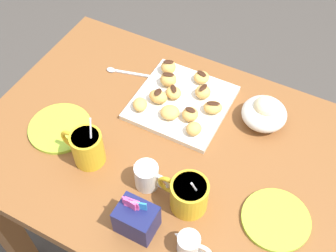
# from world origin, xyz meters

# --- Properties ---
(ground_plane) EXTENTS (8.00, 8.00, 0.00)m
(ground_plane) POSITION_xyz_m (0.00, 0.00, 0.00)
(ground_plane) COLOR #423D38
(dining_table) EXTENTS (1.00, 0.72, 0.74)m
(dining_table) POSITION_xyz_m (0.00, 0.00, 0.59)
(dining_table) COLOR brown
(dining_table) RESTS_ON ground_plane
(pastry_plate_square) EXTENTS (0.26, 0.26, 0.02)m
(pastry_plate_square) POSITION_xyz_m (0.02, -0.15, 0.75)
(pastry_plate_square) COLOR silver
(pastry_plate_square) RESTS_ON dining_table
(coffee_mug_mustard_left) EXTENTS (0.13, 0.09, 0.13)m
(coffee_mug_mustard_left) POSITION_xyz_m (-0.14, 0.13, 0.79)
(coffee_mug_mustard_left) COLOR gold
(coffee_mug_mustard_left) RESTS_ON dining_table
(coffee_mug_mustard_right) EXTENTS (0.12, 0.08, 0.15)m
(coffee_mug_mustard_right) POSITION_xyz_m (0.15, 0.13, 0.80)
(coffee_mug_mustard_right) COLOR gold
(coffee_mug_mustard_right) RESTS_ON dining_table
(cream_pitcher_white) EXTENTS (0.10, 0.06, 0.07)m
(cream_pitcher_white) POSITION_xyz_m (-0.03, 0.13, 0.78)
(cream_pitcher_white) COLOR silver
(cream_pitcher_white) RESTS_ON dining_table
(sugar_caddy) EXTENTS (0.09, 0.07, 0.11)m
(sugar_caddy) POSITION_xyz_m (-0.06, 0.24, 0.78)
(sugar_caddy) COLOR #191E51
(sugar_caddy) RESTS_ON dining_table
(ice_cream_bowl) EXTENTS (0.12, 0.12, 0.09)m
(ice_cream_bowl) POSITION_xyz_m (-0.21, -0.19, 0.78)
(ice_cream_bowl) COLOR silver
(ice_cream_bowl) RESTS_ON dining_table
(chocolate_sauce_pitcher) EXTENTS (0.09, 0.05, 0.06)m
(chocolate_sauce_pitcher) POSITION_xyz_m (-0.19, 0.24, 0.77)
(chocolate_sauce_pitcher) COLOR silver
(chocolate_sauce_pitcher) RESTS_ON dining_table
(saucer_lime_left) EXTENTS (0.17, 0.17, 0.01)m
(saucer_lime_left) POSITION_xyz_m (0.27, 0.09, 0.75)
(saucer_lime_left) COLOR #9EC633
(saucer_lime_left) RESTS_ON dining_table
(saucer_lime_right) EXTENTS (0.16, 0.16, 0.01)m
(saucer_lime_right) POSITION_xyz_m (-0.34, 0.08, 0.75)
(saucer_lime_right) COLOR #9EC633
(saucer_lime_right) RESTS_ON dining_table
(loose_spoon_near_saucer) EXTENTS (0.16, 0.05, 0.01)m
(loose_spoon_near_saucer) POSITION_xyz_m (0.23, -0.18, 0.75)
(loose_spoon_near_saucer) COLOR silver
(loose_spoon_near_saucer) RESTS_ON dining_table
(beignet_0) EXTENTS (0.07, 0.07, 0.03)m
(beignet_0) POSITION_xyz_m (0.02, -0.08, 0.77)
(beignet_0) COLOR #DBA351
(beignet_0) RESTS_ON pastry_plate_square
(beignet_1) EXTENTS (0.05, 0.05, 0.03)m
(beignet_1) POSITION_xyz_m (-0.03, -0.19, 0.78)
(beignet_1) COLOR #DBA351
(beignet_1) RESTS_ON pastry_plate_square
(chocolate_drizzle_1) EXTENTS (0.02, 0.03, 0.00)m
(chocolate_drizzle_1) POSITION_xyz_m (-0.03, -0.19, 0.79)
(chocolate_drizzle_1) COLOR #381E11
(chocolate_drizzle_1) RESTS_ON beignet_1
(beignet_2) EXTENTS (0.06, 0.04, 0.04)m
(beignet_2) POSITION_xyz_m (0.08, -0.12, 0.78)
(beignet_2) COLOR #DBA351
(beignet_2) RESTS_ON pastry_plate_square
(chocolate_drizzle_2) EXTENTS (0.02, 0.03, 0.00)m
(chocolate_drizzle_2) POSITION_xyz_m (0.08, -0.12, 0.80)
(chocolate_drizzle_2) COLOR #381E11
(chocolate_drizzle_2) RESTS_ON beignet_2
(beignet_3) EXTENTS (0.06, 0.05, 0.04)m
(beignet_3) POSITION_xyz_m (0.08, -0.19, 0.78)
(beignet_3) COLOR #DBA351
(beignet_3) RESTS_ON pastry_plate_square
(chocolate_drizzle_3) EXTENTS (0.04, 0.03, 0.00)m
(chocolate_drizzle_3) POSITION_xyz_m (0.08, -0.19, 0.80)
(chocolate_drizzle_3) COLOR #381E11
(chocolate_drizzle_3) RESTS_ON beignet_3
(beignet_4) EXTENTS (0.06, 0.06, 0.03)m
(beignet_4) POSITION_xyz_m (0.04, -0.15, 0.77)
(beignet_4) COLOR #DBA351
(beignet_4) RESTS_ON pastry_plate_square
(chocolate_drizzle_4) EXTENTS (0.03, 0.03, 0.00)m
(chocolate_drizzle_4) POSITION_xyz_m (0.04, -0.15, 0.79)
(chocolate_drizzle_4) COLOR #381E11
(chocolate_drizzle_4) RESTS_ON beignet_4
(beignet_5) EXTENTS (0.05, 0.05, 0.03)m
(beignet_5) POSITION_xyz_m (0.00, -0.25, 0.77)
(beignet_5) COLOR #DBA351
(beignet_5) RESTS_ON pastry_plate_square
(chocolate_drizzle_5) EXTENTS (0.04, 0.03, 0.00)m
(chocolate_drizzle_5) POSITION_xyz_m (0.00, -0.25, 0.79)
(chocolate_drizzle_5) COLOR #381E11
(chocolate_drizzle_5) RESTS_ON beignet_5
(beignet_6) EXTENTS (0.06, 0.06, 0.03)m
(beignet_6) POSITION_xyz_m (-0.06, -0.06, 0.77)
(beignet_6) COLOR #DBA351
(beignet_6) RESTS_ON pastry_plate_square
(beignet_7) EXTENTS (0.07, 0.06, 0.03)m
(beignet_7) POSITION_xyz_m (-0.08, -0.15, 0.77)
(beignet_7) COLOR #DBA351
(beignet_7) RESTS_ON pastry_plate_square
(chocolate_drizzle_7) EXTENTS (0.04, 0.03, 0.00)m
(chocolate_drizzle_7) POSITION_xyz_m (-0.08, -0.15, 0.79)
(chocolate_drizzle_7) COLOR #381E11
(chocolate_drizzle_7) RESTS_ON beignet_7
(beignet_8) EXTENTS (0.05, 0.05, 0.03)m
(beignet_8) POSITION_xyz_m (-0.03, -0.10, 0.78)
(beignet_8) COLOR #DBA351
(beignet_8) RESTS_ON pastry_plate_square
(chocolate_drizzle_8) EXTENTS (0.03, 0.02, 0.00)m
(chocolate_drizzle_8) POSITION_xyz_m (-0.03, -0.10, 0.79)
(chocolate_drizzle_8) COLOR #381E11
(chocolate_drizzle_8) RESTS_ON beignet_8
(beignet_9) EXTENTS (0.06, 0.06, 0.04)m
(beignet_9) POSITION_xyz_m (0.10, -0.23, 0.78)
(beignet_9) COLOR #DBA351
(beignet_9) RESTS_ON pastry_plate_square
(chocolate_drizzle_9) EXTENTS (0.04, 0.03, 0.00)m
(chocolate_drizzle_9) POSITION_xyz_m (0.10, -0.23, 0.80)
(chocolate_drizzle_9) COLOR #381E11
(chocolate_drizzle_9) RESTS_ON beignet_9
(beignet_10) EXTENTS (0.06, 0.06, 0.03)m
(beignet_10) POSITION_xyz_m (0.11, -0.07, 0.77)
(beignet_10) COLOR #DBA351
(beignet_10) RESTS_ON pastry_plate_square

